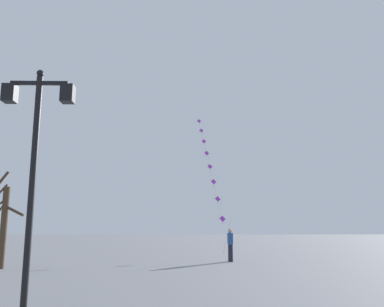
{
  "coord_description": "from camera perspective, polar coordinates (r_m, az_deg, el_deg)",
  "views": [
    {
      "loc": [
        -0.03,
        -0.89,
        1.78
      ],
      "look_at": [
        0.45,
        21.95,
        6.0
      ],
      "focal_mm": 37.41,
      "sensor_mm": 36.0,
      "label": 1
    }
  ],
  "objects": [
    {
      "name": "kite_flyer",
      "position": [
        21.77,
        5.47,
        -12.73
      ],
      "size": [
        0.26,
        0.61,
        1.71
      ],
      "rotation": [
        0.0,
        0.0,
        1.63
      ],
      "color": "#1E1E2D",
      "rests_on": "ground_plane"
    },
    {
      "name": "twin_lantern_lamp_post",
      "position": [
        9.37,
        -21.43,
        1.69
      ],
      "size": [
        1.56,
        0.28,
        5.27
      ],
      "color": "black",
      "rests_on": "ground_plane"
    },
    {
      "name": "bare_tree",
      "position": [
        19.84,
        -25.31,
        -8.83
      ],
      "size": [
        2.03,
        1.17,
        4.3
      ],
      "color": "#423323",
      "rests_on": "ground_plane"
    },
    {
      "name": "kite_train",
      "position": [
        30.49,
        2.61,
        -2.03
      ],
      "size": [
        1.43,
        14.4,
        11.95
      ],
      "color": "brown",
      "rests_on": "ground_plane"
    },
    {
      "name": "ground_plane",
      "position": [
        20.97,
        -1.16,
        -15.34
      ],
      "size": [
        160.0,
        160.0,
        0.0
      ],
      "primitive_type": "plane",
      "color": "gray"
    }
  ]
}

